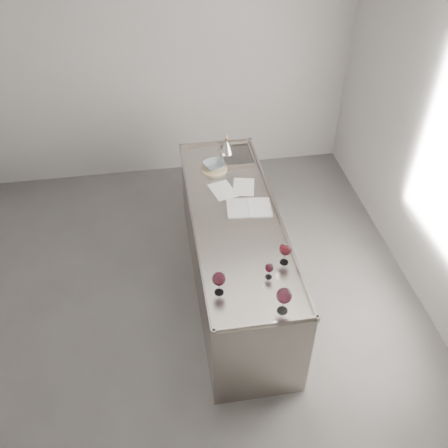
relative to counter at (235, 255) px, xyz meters
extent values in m
cube|color=#53514E|center=(-0.50, -0.30, -0.48)|extent=(4.50, 5.00, 0.02)
cube|color=silver|center=(-0.50, -0.30, 2.34)|extent=(4.50, 5.00, 0.02)
cube|color=#A9A6A4|center=(-0.50, 2.21, 0.93)|extent=(4.50, 0.02, 2.80)
cube|color=gray|center=(0.00, 0.00, -0.01)|extent=(0.75, 2.40, 0.92)
cube|color=gray|center=(0.00, 0.00, 0.46)|extent=(0.77, 2.42, 0.02)
cube|color=gray|center=(0.00, -1.19, 0.48)|extent=(0.77, 0.02, 0.03)
cube|color=gray|center=(0.00, 1.19, 0.48)|extent=(0.77, 0.02, 0.03)
cube|color=gray|center=(-0.37, 0.00, 0.48)|extent=(0.02, 2.42, 0.03)
cube|color=gray|center=(0.36, 0.00, 0.48)|extent=(0.02, 2.42, 0.03)
cube|color=#595654|center=(0.17, 0.92, 0.46)|extent=(0.30, 0.38, 0.01)
cylinder|color=white|center=(-0.28, -0.84, 0.47)|extent=(0.07, 0.07, 0.00)
cylinder|color=white|center=(-0.28, -0.84, 0.52)|extent=(0.01, 0.01, 0.10)
ellipsoid|color=white|center=(-0.28, -0.84, 0.61)|extent=(0.10, 0.10, 0.11)
cylinder|color=#370710|center=(-0.28, -0.84, 0.59)|extent=(0.07, 0.07, 0.02)
cylinder|color=white|center=(0.14, -1.08, 0.47)|extent=(0.08, 0.08, 0.00)
cylinder|color=white|center=(0.14, -1.08, 0.53)|extent=(0.01, 0.01, 0.11)
ellipsoid|color=white|center=(0.14, -1.08, 0.63)|extent=(0.11, 0.11, 0.12)
cylinder|color=#3A0814|center=(0.14, -1.08, 0.60)|extent=(0.08, 0.08, 0.03)
cylinder|color=white|center=(0.27, -0.61, 0.47)|extent=(0.07, 0.07, 0.00)
cylinder|color=white|center=(0.27, -0.61, 0.52)|extent=(0.01, 0.01, 0.09)
ellipsoid|color=white|center=(0.27, -0.61, 0.61)|extent=(0.10, 0.10, 0.10)
cylinder|color=#3D080D|center=(0.27, -0.61, 0.59)|extent=(0.07, 0.07, 0.02)
cylinder|color=white|center=(0.12, -0.75, 0.47)|extent=(0.05, 0.05, 0.00)
cylinder|color=white|center=(0.12, -0.75, 0.50)|extent=(0.01, 0.01, 0.07)
ellipsoid|color=white|center=(0.12, -0.75, 0.57)|extent=(0.07, 0.07, 0.07)
cylinder|color=#33070F|center=(0.12, -0.75, 0.55)|extent=(0.05, 0.05, 0.01)
cube|color=white|center=(0.04, 0.10, 0.47)|extent=(0.22, 0.29, 0.01)
cube|color=white|center=(0.24, 0.08, 0.47)|extent=(0.22, 0.29, 0.01)
cylinder|color=white|center=(0.14, 0.09, 0.48)|extent=(0.04, 0.27, 0.01)
cube|color=white|center=(-0.06, 0.38, 0.47)|extent=(0.26, 0.32, 0.00)
cube|color=silver|center=(0.15, 0.40, 0.47)|extent=(0.25, 0.31, 0.00)
cylinder|color=#CAB783|center=(-0.08, 0.74, 0.48)|extent=(0.26, 0.26, 0.02)
imported|color=gray|center=(-0.08, 0.74, 0.51)|extent=(0.25, 0.25, 0.05)
cone|color=#AEA69B|center=(0.08, 1.01, 0.53)|extent=(0.15, 0.15, 0.13)
cylinder|color=#AEA69B|center=(0.08, 1.01, 0.61)|extent=(0.03, 0.03, 0.03)
cylinder|color=#A2682D|center=(0.08, 1.01, 0.64)|extent=(0.04, 0.04, 0.02)
cone|color=#AEA69B|center=(0.08, 1.01, 0.67)|extent=(0.03, 0.03, 0.04)
camera|label=1|loc=(-0.63, -3.25, 3.26)|focal=40.00mm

